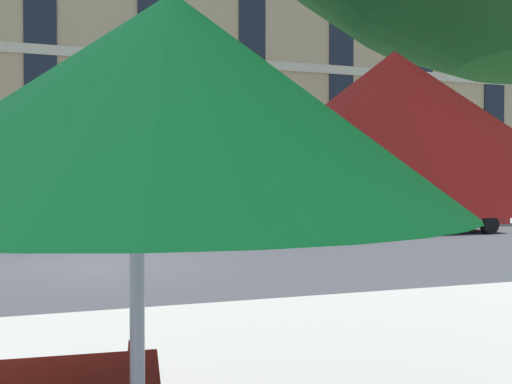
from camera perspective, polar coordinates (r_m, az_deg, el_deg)
The scene contains 8 objects.
ground_plane at distance 11.29m, azimuth -16.33°, elevation -7.55°, with size 120.00×120.00×0.00m, color #38383A.
sidewalk_far at distance 18.04m, azimuth -16.64°, elevation -4.12°, with size 56.00×3.60×0.12m, color gray.
apartment_building at distance 26.57m, azimuth -16.87°, elevation 11.28°, with size 39.31×12.08×12.80m.
pickup_black at distance 15.48m, azimuth -1.10°, elevation -1.35°, with size 5.10×2.12×2.20m.
sedan_red at distance 18.46m, azimuth 19.18°, elevation -1.25°, with size 4.40×1.98×1.78m.
street_tree_middle at distance 18.75m, azimuth -14.67°, elevation 5.95°, with size 2.40×2.48×4.45m.
street_tree_right at distance 21.74m, azimuth 16.11°, elevation 3.94°, with size 2.47×2.41×4.03m.
patio_umbrella at distance 2.18m, azimuth -12.88°, elevation 5.69°, with size 3.30×3.30×2.18m.
Camera 1 is at (-0.15, -11.16, 1.70)m, focal length 36.79 mm.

